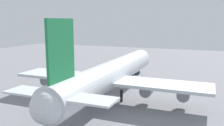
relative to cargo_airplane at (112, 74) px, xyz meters
name	(u,v)px	position (x,y,z in m)	size (l,w,h in m)	color
ground_plane	(112,97)	(0.07, 0.00, -6.19)	(240.42, 240.42, 0.00)	gray
cargo_airplane	(112,74)	(0.00, 0.00, 0.00)	(60.10, 49.64, 20.18)	silver
catering_truck	(136,71)	(30.30, 2.39, -5.19)	(4.03, 2.95, 2.03)	silver
safety_cone_nose	(130,74)	(27.12, 3.73, -5.83)	(0.51, 0.51, 0.74)	orange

